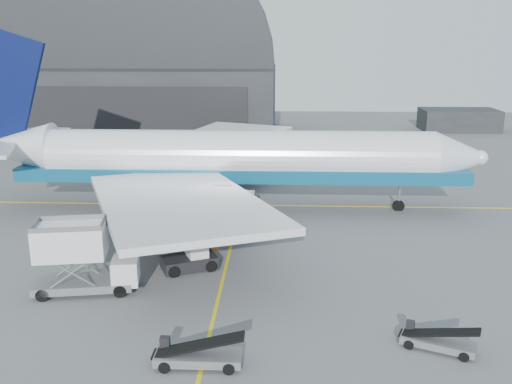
{
  "coord_description": "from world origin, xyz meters",
  "views": [
    {
      "loc": [
        4.05,
        -37.5,
        17.04
      ],
      "look_at": [
        2.09,
        8.75,
        4.5
      ],
      "focal_mm": 40.0,
      "sensor_mm": 36.0,
      "label": 1
    }
  ],
  "objects_px": {
    "airliner": "(220,159)",
    "belt_loader_b": "(437,341)",
    "pushback_tug": "(191,260)",
    "belt_loader_a": "(197,356)",
    "catering_truck": "(81,259)"
  },
  "relations": [
    {
      "from": "airliner",
      "to": "belt_loader_b",
      "type": "bearing_deg",
      "value": -60.87
    },
    {
      "from": "pushback_tug",
      "to": "belt_loader_b",
      "type": "distance_m",
      "value": 19.16
    },
    {
      "from": "pushback_tug",
      "to": "belt_loader_a",
      "type": "height_order",
      "value": "belt_loader_a"
    },
    {
      "from": "airliner",
      "to": "pushback_tug",
      "type": "bearing_deg",
      "value": -92.27
    },
    {
      "from": "belt_loader_a",
      "to": "belt_loader_b",
      "type": "xyz_separation_m",
      "value": [
        13.3,
        2.22,
        -0.07
      ]
    },
    {
      "from": "airliner",
      "to": "belt_loader_b",
      "type": "distance_m",
      "value": 31.3
    },
    {
      "from": "airliner",
      "to": "belt_loader_a",
      "type": "height_order",
      "value": "airliner"
    },
    {
      "from": "airliner",
      "to": "belt_loader_b",
      "type": "xyz_separation_m",
      "value": [
        15.06,
        -27.03,
        -4.74
      ]
    },
    {
      "from": "airliner",
      "to": "catering_truck",
      "type": "height_order",
      "value": "airliner"
    },
    {
      "from": "catering_truck",
      "to": "belt_loader_b",
      "type": "height_order",
      "value": "catering_truck"
    },
    {
      "from": "catering_truck",
      "to": "airliner",
      "type": "bearing_deg",
      "value": 60.4
    },
    {
      "from": "catering_truck",
      "to": "belt_loader_a",
      "type": "bearing_deg",
      "value": -53.39
    },
    {
      "from": "pushback_tug",
      "to": "belt_loader_a",
      "type": "distance_m",
      "value": 13.41
    },
    {
      "from": "catering_truck",
      "to": "belt_loader_a",
      "type": "xyz_separation_m",
      "value": [
        9.2,
        -8.83,
        -1.87
      ]
    },
    {
      "from": "airliner",
      "to": "pushback_tug",
      "type": "distance_m",
      "value": 16.69
    }
  ]
}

